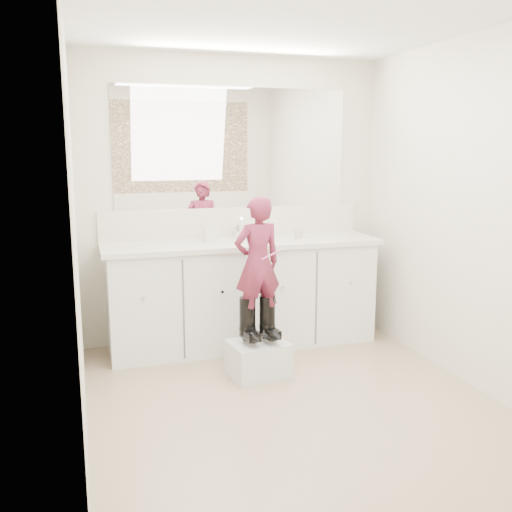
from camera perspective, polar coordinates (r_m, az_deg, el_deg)
name	(u,v)px	position (r m, az deg, el deg)	size (l,w,h in m)	color
floor	(295,405)	(3.84, 3.92, -14.60)	(3.00, 3.00, 0.00)	#876F58
ceiling	(300,13)	(3.55, 4.46, 23.04)	(3.00, 3.00, 0.00)	white
wall_back	(233,200)	(4.92, -2.27, 5.59)	(2.60, 2.60, 0.00)	beige
wall_front	(448,272)	(2.19, 18.69, -1.50)	(2.60, 2.60, 0.00)	beige
wall_left	(75,231)	(3.26, -17.65, 2.43)	(3.00, 3.00, 0.00)	beige
wall_right	(476,214)	(4.15, 21.15, 3.91)	(3.00, 3.00, 0.00)	beige
vanity_cabinet	(243,296)	(4.79, -1.34, -3.97)	(2.20, 0.55, 0.85)	silver
countertop	(243,244)	(4.68, -1.31, 1.26)	(2.28, 0.58, 0.04)	beige
backsplash	(234,222)	(4.92, -2.21, 3.43)	(2.28, 0.03, 0.25)	beige
mirror	(233,148)	(4.88, -2.27, 10.72)	(2.00, 0.02, 1.00)	white
dot_panel	(455,146)	(2.15, 19.26, 10.33)	(2.00, 0.01, 1.20)	#472819
faucet	(238,232)	(4.83, -1.86, 2.39)	(0.08, 0.08, 0.10)	silver
cup	(298,233)	(4.83, 4.27, 2.26)	(0.09, 0.09, 0.08)	beige
soap_bottle	(209,229)	(4.64, -4.71, 2.67)	(0.09, 0.09, 0.21)	beige
step_stool	(258,359)	(4.22, 0.22, -10.26)	(0.40, 0.33, 0.26)	silver
boot_left	(247,320)	(4.12, -0.86, -6.44)	(0.12, 0.22, 0.33)	black
boot_right	(267,318)	(4.17, 1.13, -6.25)	(0.12, 0.22, 0.33)	black
toddler	(257,264)	(4.04, 0.14, -0.76)	(0.35, 0.23, 0.96)	#A63350
toothbrush	(270,255)	(3.97, 1.45, 0.08)	(0.01, 0.01, 0.14)	#E5599A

